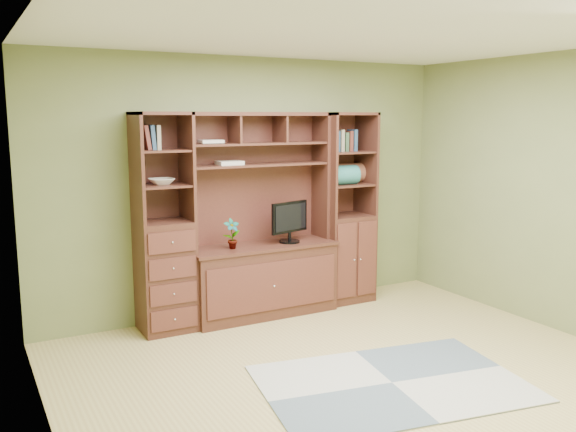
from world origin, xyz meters
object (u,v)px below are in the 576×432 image
center_hutch (262,216)px  right_tower (345,208)px  monitor (290,215)px  left_tower (164,224)px

center_hutch → right_tower: 1.03m
center_hutch → right_tower: size_ratio=1.00×
center_hutch → monitor: 0.29m
left_tower → right_tower: same height
right_tower → monitor: (-0.73, -0.07, -0.00)m
right_tower → monitor: size_ratio=3.53×
left_tower → right_tower: size_ratio=1.00×
right_tower → monitor: bearing=-174.2°
center_hutch → right_tower: same height
center_hutch → left_tower: (-1.00, 0.04, 0.00)m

